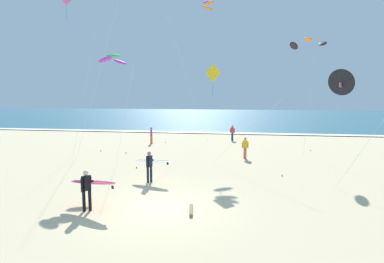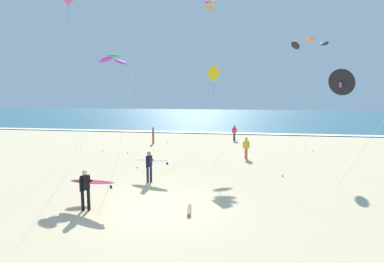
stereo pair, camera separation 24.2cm
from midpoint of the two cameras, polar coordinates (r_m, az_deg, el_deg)
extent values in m
plane|color=beige|center=(13.46, -6.16, -13.86)|extent=(160.00, 160.00, 0.00)
cube|color=#2D6075|center=(67.63, 6.11, 2.79)|extent=(160.00, 60.00, 0.08)
cube|color=white|center=(38.12, 3.87, -0.22)|extent=(160.00, 1.50, 0.01)
cylinder|color=black|center=(13.69, -19.76, -11.91)|extent=(0.13, 0.13, 0.88)
cylinder|color=black|center=(13.68, -18.78, -11.89)|extent=(0.13, 0.13, 0.88)
cube|color=black|center=(13.47, -19.40, -8.92)|extent=(0.30, 0.39, 0.60)
cube|color=yellow|center=(13.53, -19.71, -8.68)|extent=(0.08, 0.19, 0.32)
sphere|color=beige|center=(13.36, -19.47, -7.18)|extent=(0.21, 0.21, 0.21)
cylinder|color=black|center=(13.33, -20.12, -9.29)|extent=(0.09, 0.09, 0.56)
cylinder|color=black|center=(13.59, -18.70, -8.27)|extent=(0.09, 0.09, 0.26)
cylinder|color=black|center=(13.73, -18.58, -8.68)|extent=(0.26, 0.16, 0.14)
ellipsoid|color=#D83359|center=(13.72, -18.28, -8.84)|extent=(2.58, 1.34, 0.29)
cube|color=#333333|center=(13.71, -18.28, -8.69)|extent=(2.12, 0.74, 0.20)
cube|color=#262628|center=(13.02, -14.94, -9.90)|extent=(0.12, 0.05, 0.14)
cylinder|color=black|center=(17.05, -8.54, -7.87)|extent=(0.13, 0.13, 0.88)
cylinder|color=black|center=(17.13, -7.95, -7.80)|extent=(0.13, 0.13, 0.88)
cube|color=black|center=(16.92, -8.28, -5.41)|extent=(0.28, 0.38, 0.60)
cube|color=white|center=(16.97, -8.59, -5.24)|extent=(0.06, 0.20, 0.32)
sphere|color=#A87A59|center=(16.84, -8.31, -4.01)|extent=(0.21, 0.21, 0.21)
cylinder|color=black|center=(16.74, -8.70, -5.69)|extent=(0.09, 0.09, 0.56)
cylinder|color=black|center=(17.09, -7.88, -4.90)|extent=(0.09, 0.09, 0.26)
cylinder|color=black|center=(17.22, -7.89, -5.26)|extent=(0.26, 0.14, 0.14)
ellipsoid|color=white|center=(17.23, -7.64, -5.38)|extent=(2.26, 1.09, 0.20)
cube|color=#333333|center=(17.23, -7.65, -5.26)|extent=(1.87, 0.51, 0.12)
cube|color=#262628|center=(16.80, -4.94, -5.91)|extent=(0.12, 0.04, 0.14)
ellipsoid|color=purple|center=(21.54, -13.46, 12.36)|extent=(1.09, 0.74, 0.50)
ellipsoid|color=green|center=(20.91, -14.69, 13.32)|extent=(1.08, 0.74, 0.20)
ellipsoid|color=purple|center=(20.23, -15.95, 12.66)|extent=(1.09, 0.74, 0.50)
cylinder|color=silver|center=(20.39, -12.58, 3.01)|extent=(1.52, 0.29, 6.70)
cylinder|color=brown|center=(20.50, -10.50, -6.53)|extent=(0.06, 0.06, 0.10)
ellipsoid|color=orange|center=(30.61, 2.86, 22.55)|extent=(1.14, 0.64, 0.52)
ellipsoid|color=purple|center=(31.52, 2.78, 22.69)|extent=(1.13, 0.64, 0.20)
ellipsoid|color=orange|center=(32.25, 2.69, 21.73)|extent=(1.14, 0.64, 0.52)
cylinder|color=silver|center=(30.34, -1.29, 10.18)|extent=(4.12, 0.67, 12.85)
cylinder|color=brown|center=(30.76, -5.14, -1.99)|extent=(0.06, 0.06, 0.10)
ellipsoid|color=black|center=(25.16, 17.97, 14.78)|extent=(0.99, 1.37, 0.58)
ellipsoid|color=orange|center=(25.00, 20.33, 15.62)|extent=(0.99, 1.37, 0.20)
ellipsoid|color=black|center=(24.76, 22.65, 14.72)|extent=(0.99, 1.37, 0.58)
cylinder|color=silver|center=(26.18, 20.56, 5.16)|extent=(1.18, 2.85, 8.17)
cylinder|color=brown|center=(28.08, 20.80, -3.25)|extent=(0.06, 0.06, 0.10)
cone|color=black|center=(16.88, 25.48, 8.23)|extent=(1.29, 1.20, 1.29)
cube|color=pink|center=(16.87, 25.46, 7.76)|extent=(0.32, 0.37, 0.24)
cylinder|color=silver|center=(16.47, 29.36, -1.55)|extent=(2.10, 1.83, 5.00)
cylinder|color=#2D99DB|center=(25.63, -22.39, 19.53)|extent=(0.02, 0.02, 1.06)
cylinder|color=silver|center=(25.83, -19.35, 7.19)|extent=(1.04, 2.61, 9.97)
cylinder|color=brown|center=(27.16, -16.69, -3.42)|extent=(0.06, 0.06, 0.10)
cylinder|color=silver|center=(25.25, -16.94, 10.36)|extent=(3.36, 1.61, 12.67)
cylinder|color=brown|center=(25.69, -12.30, -3.87)|extent=(0.06, 0.06, 0.10)
cube|color=yellow|center=(20.76, 3.51, 10.69)|extent=(1.03, 0.59, 1.16)
cylinder|color=green|center=(20.72, 3.48, 7.79)|extent=(0.02, 0.02, 0.95)
cylinder|color=silver|center=(19.56, 9.40, -0.27)|extent=(4.33, 2.44, 4.53)
cylinder|color=brown|center=(18.94, 15.90, -7.80)|extent=(0.06, 0.06, 0.10)
cylinder|color=#D8593F|center=(30.33, -7.72, -1.44)|extent=(0.22, 0.22, 0.84)
cube|color=purple|center=(30.24, -7.74, -0.14)|extent=(0.27, 0.36, 0.54)
sphere|color=brown|center=(30.20, -7.75, 0.57)|extent=(0.20, 0.20, 0.20)
cylinder|color=purple|center=(30.46, -7.75, -0.28)|extent=(0.08, 0.08, 0.50)
cylinder|color=purple|center=(30.05, -7.72, -0.38)|extent=(0.08, 0.08, 0.50)
cylinder|color=#D8593F|center=(23.46, 9.44, -3.89)|extent=(0.22, 0.22, 0.84)
cube|color=gold|center=(23.34, 9.47, -2.23)|extent=(0.34, 0.22, 0.54)
sphere|color=#A87A59|center=(23.29, 9.49, -1.31)|extent=(0.20, 0.20, 0.20)
cylinder|color=gold|center=(23.33, 8.96, -2.47)|extent=(0.08, 0.08, 0.50)
cylinder|color=gold|center=(23.39, 9.98, -2.47)|extent=(0.08, 0.08, 0.50)
cylinder|color=#2D334C|center=(32.41, 7.22, -0.90)|extent=(0.22, 0.22, 0.84)
cube|color=red|center=(32.33, 7.24, 0.31)|extent=(0.33, 0.20, 0.54)
sphere|color=brown|center=(32.28, 7.25, 0.98)|extent=(0.20, 0.20, 0.20)
cylinder|color=red|center=(32.36, 6.86, 0.14)|extent=(0.08, 0.08, 0.50)
cylinder|color=red|center=(32.32, 7.60, 0.13)|extent=(0.08, 0.08, 0.50)
cylinder|color=#846B4C|center=(12.97, -0.71, -14.29)|extent=(0.32, 1.14, 0.14)
camera|label=1|loc=(0.12, -90.39, -0.05)|focal=28.97mm
camera|label=2|loc=(0.12, 89.61, 0.05)|focal=28.97mm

